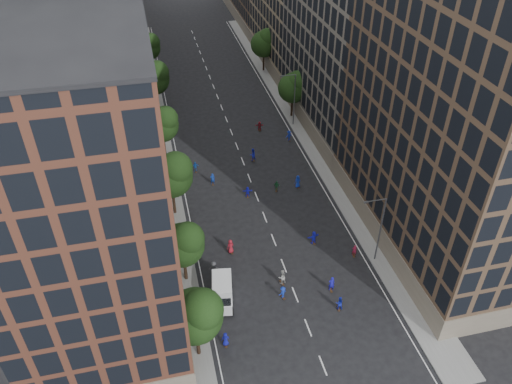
% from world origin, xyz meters
% --- Properties ---
extents(ground, '(240.00, 240.00, 0.00)m').
position_xyz_m(ground, '(0.00, 40.00, 0.00)').
color(ground, black).
rests_on(ground, ground).
extents(sidewalk_left, '(4.00, 105.00, 0.15)m').
position_xyz_m(sidewalk_left, '(-12.00, 47.50, 0.07)').
color(sidewalk_left, slate).
rests_on(sidewalk_left, ground).
extents(sidewalk_right, '(4.00, 105.00, 0.15)m').
position_xyz_m(sidewalk_right, '(12.00, 47.50, 0.07)').
color(sidewalk_right, slate).
rests_on(sidewalk_right, ground).
extents(bldg_left_a, '(14.00, 22.00, 30.00)m').
position_xyz_m(bldg_left_a, '(-19.00, 11.00, 15.00)').
color(bldg_left_a, '#4F2A1E').
rests_on(bldg_left_a, ground).
extents(bldg_left_b, '(14.00, 26.00, 34.00)m').
position_xyz_m(bldg_left_b, '(-19.00, 35.00, 17.00)').
color(bldg_left_b, '#806F54').
rests_on(bldg_left_b, ground).
extents(bldg_left_c, '(14.00, 20.00, 28.00)m').
position_xyz_m(bldg_left_c, '(-19.00, 58.00, 14.00)').
color(bldg_left_c, '#4F2A1E').
rests_on(bldg_left_c, ground).
extents(bldg_right_a, '(14.00, 30.00, 36.00)m').
position_xyz_m(bldg_right_a, '(19.00, 15.00, 18.00)').
color(bldg_right_a, '#4D3929').
rests_on(bldg_right_a, ground).
extents(bldg_right_b, '(14.00, 28.00, 33.00)m').
position_xyz_m(bldg_right_b, '(19.00, 44.00, 16.50)').
color(bldg_right_b, '#625A50').
rests_on(bldg_right_b, ground).
extents(tree_left_0, '(5.20, 5.20, 8.83)m').
position_xyz_m(tree_left_0, '(-11.01, 3.85, 5.96)').
color(tree_left_0, black).
rests_on(tree_left_0, ground).
extents(tree_left_1, '(4.80, 4.80, 8.21)m').
position_xyz_m(tree_left_1, '(-11.02, 13.86, 5.55)').
color(tree_left_1, black).
rests_on(tree_left_1, ground).
extents(tree_left_2, '(5.60, 5.60, 9.45)m').
position_xyz_m(tree_left_2, '(-10.99, 25.83, 6.36)').
color(tree_left_2, black).
rests_on(tree_left_2, ground).
extents(tree_left_3, '(5.00, 5.00, 8.58)m').
position_xyz_m(tree_left_3, '(-11.02, 39.85, 5.82)').
color(tree_left_3, black).
rests_on(tree_left_3, ground).
extents(tree_left_4, '(5.40, 5.40, 9.08)m').
position_xyz_m(tree_left_4, '(-11.00, 55.84, 6.10)').
color(tree_left_4, black).
rests_on(tree_left_4, ground).
extents(tree_left_5, '(4.80, 4.80, 8.33)m').
position_xyz_m(tree_left_5, '(-11.02, 71.86, 5.68)').
color(tree_left_5, black).
rests_on(tree_left_5, ground).
extents(tree_right_a, '(5.00, 5.00, 8.39)m').
position_xyz_m(tree_right_a, '(11.38, 47.85, 5.63)').
color(tree_right_a, black).
rests_on(tree_right_a, ground).
extents(tree_right_b, '(5.20, 5.20, 8.83)m').
position_xyz_m(tree_right_b, '(11.39, 67.85, 5.96)').
color(tree_right_b, black).
rests_on(tree_right_b, ground).
extents(streetlamp_near, '(2.64, 0.22, 9.06)m').
position_xyz_m(streetlamp_near, '(10.37, 12.00, 5.17)').
color(streetlamp_near, '#595B60').
rests_on(streetlamp_near, ground).
extents(streetlamp_far, '(2.64, 0.22, 9.06)m').
position_xyz_m(streetlamp_far, '(10.37, 45.00, 5.17)').
color(streetlamp_far, '#595B60').
rests_on(streetlamp_far, ground).
extents(cargo_van, '(2.91, 4.96, 2.50)m').
position_xyz_m(cargo_van, '(-7.78, 10.06, 1.31)').
color(cargo_van, white).
rests_on(cargo_van, ground).
extents(skater_0, '(0.82, 0.56, 1.62)m').
position_xyz_m(skater_0, '(-8.50, 4.43, 0.81)').
color(skater_0, '#11148E').
rests_on(skater_0, ground).
extents(skater_1, '(0.73, 0.52, 1.89)m').
position_xyz_m(skater_1, '(3.99, 8.75, 0.95)').
color(skater_1, '#1A16B7').
rests_on(skater_1, ground).
extents(skater_2, '(0.94, 0.81, 1.66)m').
position_xyz_m(skater_2, '(3.88, 6.11, 0.83)').
color(skater_2, '#1623B5').
rests_on(skater_2, ground).
extents(skater_3, '(1.12, 0.90, 1.51)m').
position_xyz_m(skater_3, '(-1.45, 8.94, 0.75)').
color(skater_3, '#1531B1').
rests_on(skater_3, ground).
extents(skater_4, '(1.01, 0.57, 1.63)m').
position_xyz_m(skater_4, '(-8.50, 8.06, 0.82)').
color(skater_4, '#1630B6').
rests_on(skater_4, ground).
extents(skater_5, '(1.68, 0.88, 1.73)m').
position_xyz_m(skater_5, '(4.53, 16.37, 0.87)').
color(skater_5, '#1517AB').
rests_on(skater_5, ground).
extents(skater_6, '(1.07, 0.91, 1.86)m').
position_xyz_m(skater_6, '(-5.55, 17.07, 0.93)').
color(skater_6, maroon).
rests_on(skater_6, ground).
extents(skater_7, '(0.63, 0.49, 1.53)m').
position_xyz_m(skater_7, '(8.50, 13.23, 0.76)').
color(skater_7, maroon).
rests_on(skater_7, ground).
extents(skater_8, '(1.06, 0.92, 1.86)m').
position_xyz_m(skater_8, '(-0.96, 10.96, 0.93)').
color(skater_8, '#B6B7B2').
rests_on(skater_8, ground).
extents(skater_9, '(1.13, 0.74, 1.64)m').
position_xyz_m(skater_9, '(-8.03, 14.19, 0.82)').
color(skater_9, '#404145').
rests_on(skater_9, ground).
extents(skater_10, '(0.95, 0.67, 1.50)m').
position_xyz_m(skater_10, '(3.01, 27.77, 0.75)').
color(skater_10, '#1D6333').
rests_on(skater_10, ground).
extents(skater_11, '(1.43, 0.58, 1.50)m').
position_xyz_m(skater_11, '(-1.20, 27.34, 0.75)').
color(skater_11, '#1718BD').
rests_on(skater_11, ground).
extents(skater_12, '(1.03, 0.80, 1.87)m').
position_xyz_m(skater_12, '(6.05, 27.81, 0.93)').
color(skater_12, '#142DA4').
rests_on(skater_12, ground).
extents(skater_13, '(0.66, 0.45, 1.76)m').
position_xyz_m(skater_13, '(-5.36, 31.25, 0.88)').
color(skater_13, '#163BB3').
rests_on(skater_13, ground).
extents(skater_14, '(1.13, 1.00, 1.95)m').
position_xyz_m(skater_14, '(1.50, 35.94, 0.97)').
color(skater_14, '#171EBD').
rests_on(skater_14, ground).
extents(skater_15, '(1.23, 0.91, 1.69)m').
position_xyz_m(skater_15, '(8.46, 40.28, 0.85)').
color(skater_15, '#152CB1').
rests_on(skater_15, ground).
extents(skater_16, '(0.95, 0.46, 1.58)m').
position_xyz_m(skater_16, '(-7.27, 34.96, 0.79)').
color(skater_16, '#154BAB').
rests_on(skater_16, ground).
extents(skater_17, '(1.52, 0.69, 1.58)m').
position_xyz_m(skater_17, '(4.63, 44.44, 0.79)').
color(skater_17, maroon).
rests_on(skater_17, ground).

